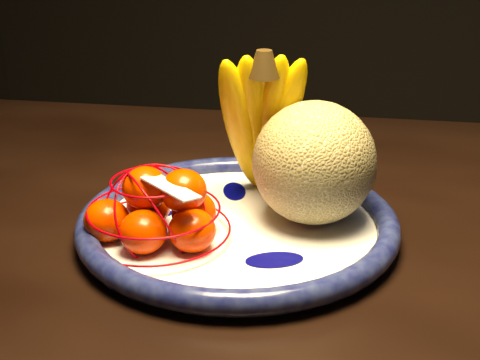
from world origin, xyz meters
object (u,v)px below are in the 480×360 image
(dining_table, at_px, (140,243))
(banana_bunch, at_px, (260,117))
(fruit_bowl, at_px, (238,224))
(cantaloupe, at_px, (314,163))
(mandarin_bag, at_px, (158,212))

(dining_table, xyz_separation_m, banana_bunch, (0.18, 0.01, 0.20))
(fruit_bowl, bearing_deg, banana_bunch, 87.58)
(cantaloupe, height_order, mandarin_bag, cantaloupe)
(dining_table, xyz_separation_m, mandarin_bag, (0.09, -0.14, 0.13))
(cantaloupe, height_order, banana_bunch, banana_bunch)
(dining_table, bearing_deg, mandarin_bag, -62.79)
(banana_bunch, relative_size, mandarin_bag, 1.13)
(dining_table, distance_m, cantaloupe, 0.31)
(dining_table, relative_size, mandarin_bag, 7.77)
(mandarin_bag, bearing_deg, fruit_bowl, 39.55)
(dining_table, height_order, fruit_bowl, fruit_bowl)
(dining_table, relative_size, cantaloupe, 10.13)
(banana_bunch, distance_m, mandarin_bag, 0.19)
(dining_table, distance_m, banana_bunch, 0.27)
(fruit_bowl, relative_size, banana_bunch, 1.77)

